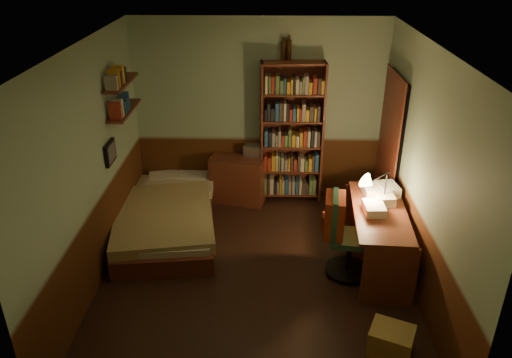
{
  "coord_description": "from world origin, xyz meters",
  "views": [
    {
      "loc": [
        0.13,
        -4.72,
        3.55
      ],
      "look_at": [
        0.0,
        0.25,
        1.1
      ],
      "focal_mm": 35.0,
      "sensor_mm": 36.0,
      "label": 1
    }
  ],
  "objects_px": {
    "bookshelf": "(291,134)",
    "desk_lamp": "(386,180)",
    "office_chair": "(351,231)",
    "bed": "(167,208)",
    "mini_stereo": "(254,150)",
    "desk": "(376,239)",
    "cardboard_box_b": "(391,341)",
    "dresser": "(238,180)"
  },
  "relations": [
    {
      "from": "mini_stereo",
      "to": "office_chair",
      "type": "bearing_deg",
      "value": -42.48
    },
    {
      "from": "bookshelf",
      "to": "desk_lamp",
      "type": "xyz_separation_m",
      "value": [
        1.02,
        -1.48,
        0.02
      ]
    },
    {
      "from": "dresser",
      "to": "office_chair",
      "type": "distance_m",
      "value": 2.22
    },
    {
      "from": "mini_stereo",
      "to": "desk",
      "type": "height_order",
      "value": "mini_stereo"
    },
    {
      "from": "desk",
      "to": "office_chair",
      "type": "height_order",
      "value": "office_chair"
    },
    {
      "from": "desk_lamp",
      "to": "bookshelf",
      "type": "bearing_deg",
      "value": 107.4
    },
    {
      "from": "bookshelf",
      "to": "dresser",
      "type": "bearing_deg",
      "value": -178.31
    },
    {
      "from": "bed",
      "to": "dresser",
      "type": "distance_m",
      "value": 1.21
    },
    {
      "from": "bookshelf",
      "to": "cardboard_box_b",
      "type": "distance_m",
      "value": 3.28
    },
    {
      "from": "cardboard_box_b",
      "to": "desk_lamp",
      "type": "bearing_deg",
      "value": 83.58
    },
    {
      "from": "desk",
      "to": "cardboard_box_b",
      "type": "xyz_separation_m",
      "value": [
        -0.1,
        -1.37,
        -0.24
      ]
    },
    {
      "from": "dresser",
      "to": "desk_lamp",
      "type": "bearing_deg",
      "value": -24.92
    },
    {
      "from": "office_chair",
      "to": "mini_stereo",
      "type": "bearing_deg",
      "value": 128.94
    },
    {
      "from": "dresser",
      "to": "desk_lamp",
      "type": "relative_size",
      "value": 1.35
    },
    {
      "from": "dresser",
      "to": "desk",
      "type": "bearing_deg",
      "value": -29.78
    },
    {
      "from": "dresser",
      "to": "bookshelf",
      "type": "relative_size",
      "value": 0.38
    },
    {
      "from": "mini_stereo",
      "to": "desk",
      "type": "xyz_separation_m",
      "value": [
        1.46,
        -1.71,
        -0.38
      ]
    },
    {
      "from": "dresser",
      "to": "bookshelf",
      "type": "xyz_separation_m",
      "value": [
        0.76,
        0.08,
        0.68
      ]
    },
    {
      "from": "dresser",
      "to": "office_chair",
      "type": "xyz_separation_m",
      "value": [
        1.37,
        -1.72,
        0.23
      ]
    },
    {
      "from": "cardboard_box_b",
      "to": "office_chair",
      "type": "bearing_deg",
      "value": 100.4
    },
    {
      "from": "dresser",
      "to": "cardboard_box_b",
      "type": "xyz_separation_m",
      "value": [
        1.6,
        -2.96,
        -0.2
      ]
    },
    {
      "from": "mini_stereo",
      "to": "bookshelf",
      "type": "relative_size",
      "value": 0.14
    },
    {
      "from": "mini_stereo",
      "to": "desk",
      "type": "distance_m",
      "value": 2.28
    },
    {
      "from": "desk",
      "to": "office_chair",
      "type": "relative_size",
      "value": 1.25
    },
    {
      "from": "mini_stereo",
      "to": "desk_lamp",
      "type": "height_order",
      "value": "desk_lamp"
    },
    {
      "from": "bookshelf",
      "to": "desk_lamp",
      "type": "bearing_deg",
      "value": -60.27
    },
    {
      "from": "dresser",
      "to": "bookshelf",
      "type": "bearing_deg",
      "value": 19.71
    },
    {
      "from": "bookshelf",
      "to": "bed",
      "type": "bearing_deg",
      "value": -156.03
    },
    {
      "from": "bed",
      "to": "mini_stereo",
      "type": "xyz_separation_m",
      "value": [
        1.13,
        0.94,
        0.43
      ]
    },
    {
      "from": "desk_lamp",
      "to": "office_chair",
      "type": "relative_size",
      "value": 0.5
    },
    {
      "from": "desk",
      "to": "desk_lamp",
      "type": "relative_size",
      "value": 2.51
    },
    {
      "from": "desk",
      "to": "cardboard_box_b",
      "type": "bearing_deg",
      "value": -90.24
    },
    {
      "from": "bed",
      "to": "bookshelf",
      "type": "relative_size",
      "value": 1.06
    },
    {
      "from": "bookshelf",
      "to": "office_chair",
      "type": "distance_m",
      "value": 1.96
    },
    {
      "from": "mini_stereo",
      "to": "bookshelf",
      "type": "height_order",
      "value": "bookshelf"
    },
    {
      "from": "desk",
      "to": "dresser",
      "type": "bearing_deg",
      "value": 140.79
    },
    {
      "from": "mini_stereo",
      "to": "bed",
      "type": "bearing_deg",
      "value": -124.18
    },
    {
      "from": "mini_stereo",
      "to": "office_chair",
      "type": "distance_m",
      "value": 2.18
    },
    {
      "from": "mini_stereo",
      "to": "desk_lamp",
      "type": "bearing_deg",
      "value": -28.79
    },
    {
      "from": "desk",
      "to": "office_chair",
      "type": "xyz_separation_m",
      "value": [
        -0.32,
        -0.14,
        0.19
      ]
    },
    {
      "from": "bed",
      "to": "cardboard_box_b",
      "type": "bearing_deg",
      "value": -47.46
    },
    {
      "from": "dresser",
      "to": "desk_lamp",
      "type": "height_order",
      "value": "desk_lamp"
    }
  ]
}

